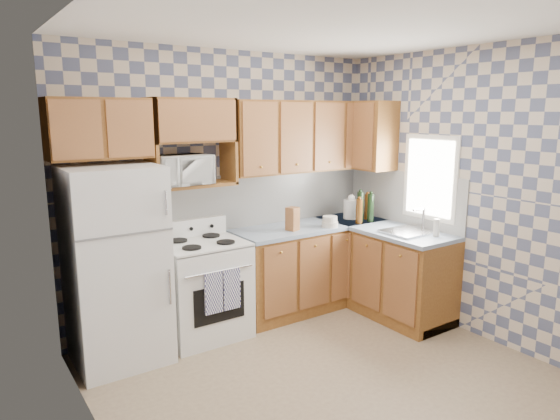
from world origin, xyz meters
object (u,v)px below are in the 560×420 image
Objects in this scene: refrigerator at (116,266)px; microwave at (183,170)px; stove_body at (203,290)px; electric_kettle at (351,209)px.

microwave reaches higher than refrigerator.
stove_body is at bearing -52.35° from microwave.
electric_kettle is (1.85, 0.00, 0.58)m from stove_body.
microwave is at bearing 133.57° from stove_body.
stove_body is 4.19× the size of electric_kettle.
electric_kettle is (1.96, -0.12, -0.56)m from microwave.
stove_body is 1.83× the size of microwave.
electric_kettle is (2.65, 0.03, 0.19)m from refrigerator.
refrigerator is at bearing -178.22° from stove_body.
refrigerator reaches higher than stove_body.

